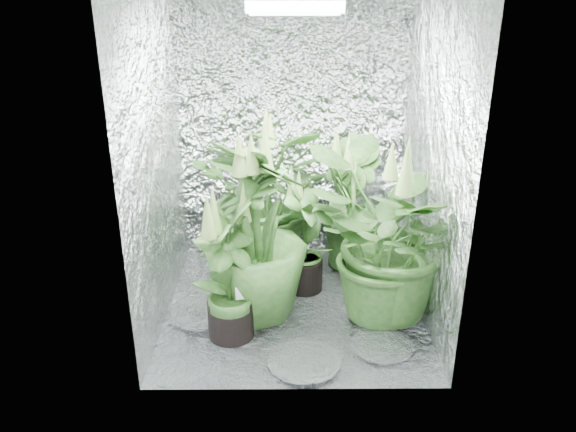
# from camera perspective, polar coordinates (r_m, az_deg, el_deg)

# --- Properties ---
(ground) EXTENTS (1.60, 1.60, 0.00)m
(ground) POSITION_cam_1_polar(r_m,az_deg,el_deg) (3.67, 0.54, -9.16)
(ground) COLOR silver
(ground) RESTS_ON ground
(walls) EXTENTS (1.62, 1.62, 2.00)m
(walls) POSITION_cam_1_polar(r_m,az_deg,el_deg) (3.26, 0.60, 5.98)
(walls) COLOR silver
(walls) RESTS_ON ground
(grow_lamp) EXTENTS (0.50, 0.30, 0.22)m
(grow_lamp) POSITION_cam_1_polar(r_m,az_deg,el_deg) (3.12, 0.67, 20.66)
(grow_lamp) COLOR gray
(grow_lamp) RESTS_ON ceiling
(plant_a) EXTENTS (1.00, 1.00, 1.15)m
(plant_a) POSITION_cam_1_polar(r_m,az_deg,el_deg) (4.00, -2.37, 2.36)
(plant_a) COLOR black
(plant_a) RESTS_ON ground
(plant_b) EXTENTS (0.54, 0.54, 0.84)m
(plant_b) POSITION_cam_1_polar(r_m,az_deg,el_deg) (3.70, 1.69, -2.28)
(plant_b) COLOR black
(plant_b) RESTS_ON ground
(plant_c) EXTENTS (0.63, 0.63, 1.01)m
(plant_c) POSITION_cam_1_polar(r_m,az_deg,el_deg) (4.01, 6.12, 1.05)
(plant_c) COLOR black
(plant_c) RESTS_ON ground
(plant_d) EXTENTS (0.88, 0.88, 1.22)m
(plant_d) POSITION_cam_1_polar(r_m,az_deg,el_deg) (3.32, -3.37, -1.70)
(plant_d) COLOR black
(plant_d) RESTS_ON ground
(plant_e) EXTENTS (1.23, 1.23, 1.14)m
(plant_e) POSITION_cam_1_polar(r_m,az_deg,el_deg) (3.33, 10.21, -2.38)
(plant_e) COLOR black
(plant_e) RESTS_ON ground
(plant_f) EXTENTS (0.52, 0.52, 0.93)m
(plant_f) POSITION_cam_1_polar(r_m,az_deg,el_deg) (3.20, -6.02, -5.74)
(plant_f) COLOR black
(plant_f) RESTS_ON ground
(circulation_fan) EXTENTS (0.15, 0.31, 0.35)m
(circulation_fan) POSITION_cam_1_polar(r_m,az_deg,el_deg) (3.91, 9.37, -4.87)
(circulation_fan) COLOR black
(circulation_fan) RESTS_ON ground
(plant_label) EXTENTS (0.05, 0.03, 0.07)m
(plant_label) POSITION_cam_1_polar(r_m,az_deg,el_deg) (3.23, -4.95, -7.82)
(plant_label) COLOR white
(plant_label) RESTS_ON plant_f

